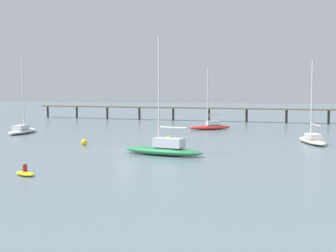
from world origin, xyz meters
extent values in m
plane|color=slate|center=(0.00, 0.00, 0.00)|extent=(400.00, 400.00, 0.00)
cube|color=brown|center=(0.00, 54.06, 2.98)|extent=(87.50, 9.90, 0.30)
cylinder|color=#38332D|center=(-42.64, 57.65, 1.42)|extent=(0.50, 0.50, 2.83)
cylinder|color=#38332D|center=(-34.11, 56.93, 1.42)|extent=(0.50, 0.50, 2.83)
cylinder|color=#38332D|center=(-25.59, 56.21, 1.42)|extent=(0.50, 0.50, 2.83)
cylinder|color=#38332D|center=(-17.06, 55.50, 1.42)|extent=(0.50, 0.50, 2.83)
cylinder|color=#38332D|center=(-8.53, 54.78, 1.42)|extent=(0.50, 0.50, 2.83)
cylinder|color=#38332D|center=(0.00, 54.06, 1.42)|extent=(0.50, 0.50, 2.83)
cylinder|color=#38332D|center=(8.53, 53.35, 1.42)|extent=(0.50, 0.50, 2.83)
cylinder|color=#38332D|center=(17.06, 52.63, 1.42)|extent=(0.50, 0.50, 2.83)
cylinder|color=#38332D|center=(25.59, 51.91, 1.42)|extent=(0.50, 0.50, 2.83)
ellipsoid|color=red|center=(4.32, 31.22, 0.42)|extent=(7.58, 5.46, 0.84)
cube|color=silver|center=(4.86, 31.54, 1.20)|extent=(2.65, 2.25, 0.71)
cylinder|color=silver|center=(3.99, 31.02, 5.89)|extent=(0.21, 0.21, 10.08)
cylinder|color=silver|center=(5.61, 31.99, 2.66)|extent=(3.33, 2.07, 0.17)
ellipsoid|color=#287F4C|center=(5.31, -2.57, 0.45)|extent=(9.60, 4.16, 0.91)
cube|color=silver|center=(6.04, -2.72, 1.41)|extent=(3.48, 2.25, 1.00)
cylinder|color=silver|center=(4.85, -2.47, 6.85)|extent=(0.23, 0.23, 11.88)
cylinder|color=silver|center=(6.46, -2.81, 3.05)|extent=(3.27, 0.85, 0.19)
ellipsoid|color=beige|center=(21.22, 13.63, 0.35)|extent=(4.62, 9.31, 0.71)
cube|color=silver|center=(21.42, 12.93, 1.03)|extent=(2.42, 3.55, 0.64)
cylinder|color=silver|center=(21.11, 14.07, 5.84)|extent=(0.23, 0.23, 10.26)
cylinder|color=silver|center=(21.62, 12.18, 2.56)|extent=(1.21, 3.83, 0.18)
ellipsoid|color=white|center=(-23.69, 16.14, 0.38)|extent=(3.16, 8.82, 0.77)
cube|color=silver|center=(-23.63, 15.45, 1.09)|extent=(1.93, 2.99, 0.65)
cylinder|color=silver|center=(-23.73, 16.57, 6.59)|extent=(0.22, 0.22, 11.66)
cylinder|color=silver|center=(-23.55, 14.58, 2.86)|extent=(0.53, 4.00, 0.18)
ellipsoid|color=yellow|center=(-2.33, -17.39, 0.17)|extent=(2.47, 1.95, 0.35)
cylinder|color=maroon|center=(-2.33, -17.39, 0.62)|extent=(0.49, 0.49, 0.55)
sphere|color=tan|center=(-2.33, -17.39, 1.02)|extent=(0.24, 0.24, 0.24)
sphere|color=yellow|center=(2.54, 10.00, 0.43)|extent=(0.87, 0.87, 0.87)
sphere|color=yellow|center=(-6.94, 3.62, 0.40)|extent=(0.80, 0.80, 0.80)
camera|label=1|loc=(19.28, -51.63, 7.06)|focal=50.73mm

